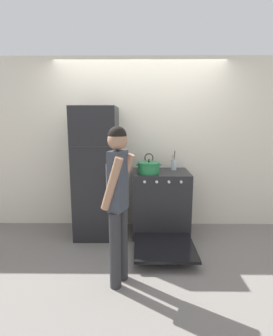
% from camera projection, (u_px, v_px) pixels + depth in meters
% --- Properties ---
extents(ground_plane, '(14.00, 14.00, 0.00)m').
position_uv_depth(ground_plane, '(140.00, 224.00, 4.21)').
color(ground_plane, slate).
extents(wall_back, '(10.00, 0.06, 2.55)m').
position_uv_depth(wall_back, '(140.00, 144.00, 4.01)').
color(wall_back, silver).
rests_on(wall_back, ground_plane).
extents(refrigerator, '(0.59, 0.71, 1.82)m').
position_uv_depth(refrigerator, '(97.00, 172.00, 3.71)').
color(refrigerator, black).
rests_on(refrigerator, ground_plane).
extents(stove_range, '(0.80, 1.38, 0.92)m').
position_uv_depth(stove_range, '(161.00, 204.00, 3.77)').
color(stove_range, '#232326').
rests_on(stove_range, ground_plane).
extents(dutch_oven_pot, '(0.35, 0.31, 0.18)m').
position_uv_depth(dutch_oven_pot, '(149.00, 168.00, 3.59)').
color(dutch_oven_pot, '#237A42').
rests_on(dutch_oven_pot, stove_range).
extents(tea_kettle, '(0.21, 0.17, 0.25)m').
position_uv_depth(tea_kettle, '(149.00, 165.00, 3.84)').
color(tea_kettle, silver).
rests_on(tea_kettle, stove_range).
extents(utensil_jar, '(0.08, 0.08, 0.28)m').
position_uv_depth(utensil_jar, '(174.00, 165.00, 3.84)').
color(utensil_jar, silver).
rests_on(utensil_jar, stove_range).
extents(person, '(0.34, 0.39, 1.59)m').
position_uv_depth(person, '(118.00, 198.00, 2.53)').
color(person, '#2D2D30').
rests_on(person, ground_plane).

